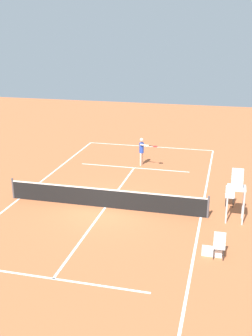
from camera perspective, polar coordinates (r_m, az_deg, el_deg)
name	(u,v)px	position (r m, az deg, el deg)	size (l,w,h in m)	color
ground_plane	(105,207)	(20.17, -2.85, -5.42)	(60.00, 60.00, 0.00)	#B76038
court_lines	(105,207)	(20.17, -2.85, -5.41)	(9.22, 22.79, 0.01)	white
tennis_net	(105,198)	(19.97, -2.88, -4.11)	(9.82, 0.10, 1.07)	#4C4C51
player_serving	(142,149)	(26.01, 2.23, 2.59)	(1.26, 0.77, 1.76)	beige
tennis_ball	(132,168)	(25.59, 0.88, -0.05)	(0.07, 0.07, 0.07)	#CCE033
umpire_chair	(237,187)	(18.83, 14.94, -2.55)	(0.80, 0.80, 2.41)	silver
courtside_chair_near	(219,244)	(16.18, 12.68, -10.12)	(0.44, 0.46, 0.95)	#262626
courtside_chair_mid	(230,195)	(20.85, 14.07, -3.57)	(0.44, 0.46, 0.95)	#262626
equipment_bag	(212,251)	(16.42, 11.71, -11.14)	(0.76, 0.32, 0.30)	white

